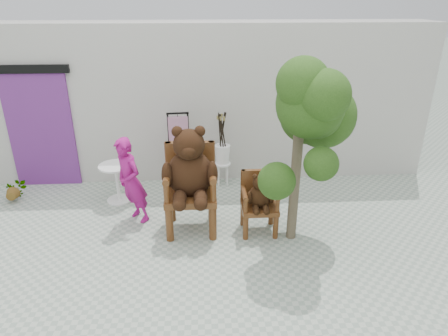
% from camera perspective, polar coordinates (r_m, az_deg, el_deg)
% --- Properties ---
extents(ground_plane, '(60.00, 60.00, 0.00)m').
position_cam_1_polar(ground_plane, '(5.89, -2.96, -12.42)').
color(ground_plane, '#9EA897').
rests_on(ground_plane, ground).
extents(back_wall, '(9.00, 1.00, 3.00)m').
position_cam_1_polar(back_wall, '(8.11, -3.43, 9.56)').
color(back_wall, '#BAB7AE').
rests_on(back_wall, ground).
extents(doorway, '(1.40, 0.11, 2.33)m').
position_cam_1_polar(doorway, '(8.27, -24.72, 5.28)').
color(doorway, '#652776').
rests_on(doorway, ground).
extents(chair_big, '(0.83, 0.90, 1.72)m').
position_cam_1_polar(chair_big, '(6.05, -4.87, -0.80)').
color(chair_big, '#48260F').
rests_on(chair_big, ground).
extents(chair_small, '(0.55, 0.54, 1.00)m').
position_cam_1_polar(chair_small, '(6.18, 5.09, -4.14)').
color(chair_small, '#48260F').
rests_on(chair_small, ground).
extents(person, '(0.62, 0.63, 1.47)m').
position_cam_1_polar(person, '(6.50, -13.12, -1.84)').
color(person, '#9D136F').
rests_on(person, ground).
extents(cafe_table, '(0.60, 0.60, 0.70)m').
position_cam_1_polar(cafe_table, '(7.36, -15.03, -1.48)').
color(cafe_table, white).
rests_on(cafe_table, ground).
extents(display_stand, '(0.48, 0.39, 1.51)m').
position_cam_1_polar(display_stand, '(7.56, -6.34, 1.08)').
color(display_stand, black).
rests_on(display_stand, ground).
extents(stool_bucket, '(0.32, 0.32, 1.45)m').
position_cam_1_polar(stool_bucket, '(7.66, -0.23, 2.02)').
color(stool_bucket, white).
rests_on(stool_bucket, ground).
extents(tree, '(1.48, 1.56, 2.78)m').
position_cam_1_polar(tree, '(5.61, 12.62, 7.70)').
color(tree, '#473C2A').
rests_on(tree, ground).
extents(potted_plant, '(0.39, 0.35, 0.40)m').
position_cam_1_polar(potted_plant, '(8.18, -27.73, -2.80)').
color(potted_plant, '#18360E').
rests_on(potted_plant, ground).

